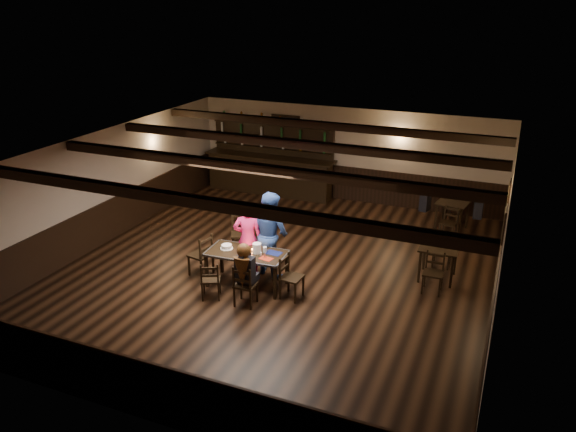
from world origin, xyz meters
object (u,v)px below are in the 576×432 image
at_px(chair_near_left, 210,278).
at_px(chair_near_right, 244,283).
at_px(bar_counter, 271,169).
at_px(man_blue, 270,233).
at_px(dining_table, 247,256).
at_px(woman_pink, 248,239).
at_px(cake, 227,247).

bearing_deg(chair_near_left, chair_near_right, 0.78).
distance_m(chair_near_left, bar_counter, 6.58).
xyz_separation_m(chair_near_left, man_blue, (0.61, 1.51, 0.46)).
distance_m(dining_table, bar_counter, 5.93).
bearing_deg(chair_near_left, bar_counter, 103.95).
distance_m(chair_near_right, bar_counter, 6.79).
bearing_deg(dining_table, man_blue, 73.59).
height_order(chair_near_left, chair_near_right, chair_near_right).
bearing_deg(bar_counter, dining_table, -70.42).
height_order(dining_table, chair_near_right, chair_near_right).
bearing_deg(bar_counter, man_blue, -65.75).
relative_size(woman_pink, bar_counter, 0.42).
bearing_deg(woman_pink, chair_near_left, 58.79).
bearing_deg(bar_counter, chair_near_right, -70.02).
distance_m(dining_table, chair_near_right, 0.87).
xyz_separation_m(woman_pink, bar_counter, (-1.80, 5.15, -0.11)).
relative_size(chair_near_right, bar_counter, 0.21).
bearing_deg(dining_table, chair_near_right, -67.23).
xyz_separation_m(chair_near_right, woman_pink, (-0.52, 1.23, 0.34)).
distance_m(dining_table, cake, 0.47).
relative_size(woman_pink, man_blue, 0.91).
bearing_deg(cake, bar_counter, 105.32).
bearing_deg(cake, man_blue, 46.87).
height_order(chair_near_left, bar_counter, bar_counter).
height_order(chair_near_left, man_blue, man_blue).
bearing_deg(cake, chair_near_right, -45.02).
bearing_deg(chair_near_right, dining_table, 112.77).
height_order(woman_pink, man_blue, man_blue).
relative_size(chair_near_left, woman_pink, 0.48).
xyz_separation_m(woman_pink, man_blue, (0.39, 0.27, 0.09)).
relative_size(chair_near_left, cake, 2.99).
height_order(man_blue, cake, man_blue).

